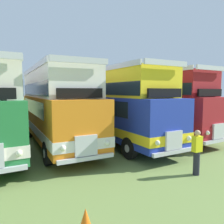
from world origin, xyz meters
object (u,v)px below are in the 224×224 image
(marshal_person, at_px, (197,152))
(bus_third_in_row, at_px, (55,105))
(bus_fourth_in_row, at_px, (109,104))
(cone_near_end, at_px, (86,221))
(bus_fifth_in_row, at_px, (151,102))

(marshal_person, bearing_deg, bus_third_in_row, 117.56)
(bus_third_in_row, relative_size, bus_fourth_in_row, 0.87)
(cone_near_end, height_order, marshal_person, marshal_person)
(cone_near_end, bearing_deg, bus_third_in_row, 81.65)
(cone_near_end, bearing_deg, bus_fourth_in_row, 60.49)
(bus_third_in_row, bearing_deg, marshal_person, -62.44)
(bus_third_in_row, bearing_deg, bus_fifth_in_row, 0.12)
(bus_fourth_in_row, xyz_separation_m, marshal_person, (0.25, -6.97, -1.48))
(bus_third_in_row, bearing_deg, bus_fourth_in_row, -2.17)
(bus_fifth_in_row, distance_m, marshal_person, 7.94)
(marshal_person, bearing_deg, bus_fifth_in_row, 65.77)
(bus_fourth_in_row, bearing_deg, cone_near_end, -119.51)
(bus_fourth_in_row, xyz_separation_m, cone_near_end, (-4.69, -8.29, -2.07))
(bus_third_in_row, relative_size, cone_near_end, 17.19)
(bus_third_in_row, height_order, bus_fourth_in_row, same)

